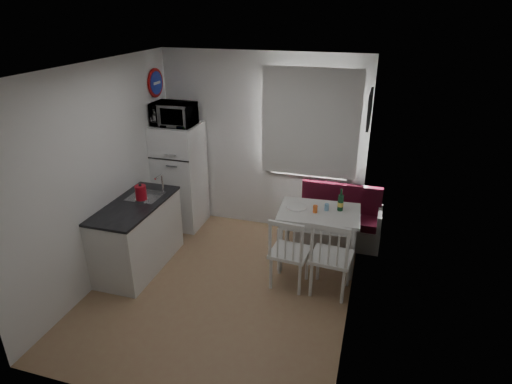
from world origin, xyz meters
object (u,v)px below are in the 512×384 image
kitchen_counter (138,235)px  wine_bottle (341,200)px  bench (338,224)px  dining_table (319,217)px  chair_right (331,252)px  kettle (141,193)px  microwave (174,114)px  chair_left (288,247)px  fridge (180,176)px

kitchen_counter → wine_bottle: bearing=18.6°
bench → dining_table: size_ratio=1.11×
kitchen_counter → bench: size_ratio=1.12×
dining_table → bench: bearing=68.9°
chair_right → wine_bottle: bearing=94.7°
kettle → dining_table: bearing=16.1°
kitchen_counter → microwave: 1.76m
kitchen_counter → microwave: bearing=89.1°
dining_table → chair_right: bearing=-73.5°
chair_left → microwave: microwave is taller
kitchen_counter → bench: (2.40, 1.35, -0.18)m
fridge → chair_right: bearing=-26.1°
fridge → kettle: (0.03, -1.14, 0.22)m
chair_left → fridge: size_ratio=0.32×
bench → fridge: size_ratio=0.74×
bench → dining_table: bench is taller
bench → microwave: size_ratio=2.02×
chair_left → kitchen_counter: bearing=-173.9°
wine_bottle → fridge: bearing=170.2°
dining_table → kitchen_counter: bearing=-165.4°
wine_bottle → chair_right: bearing=-90.0°
chair_left → fridge: 2.28m
kitchen_counter → microwave: (0.02, 1.19, 1.29)m
chair_left → fridge: (-1.94, 1.19, 0.21)m
microwave → chair_left: bearing=-30.5°
bench → fridge: fridge is taller
chair_left → kettle: (-1.91, 0.05, 0.43)m
fridge → bench: bearing=2.6°
chair_left → kettle: bearing=-176.9°
bench → kettle: (-2.35, -1.25, 0.73)m
chair_right → fridge: bearing=158.5°
dining_table → wine_bottle: wine_bottle is taller
kitchen_counter → bench: bearing=29.4°
bench → kettle: size_ratio=5.33×
chair_right → wine_bottle: size_ratio=1.78×
wine_bottle → dining_table: bearing=-157.8°
kitchen_counter → wine_bottle: size_ratio=4.46×
microwave → dining_table: bearing=-12.2°
chair_left → wine_bottle: (0.49, 0.77, 0.33)m
microwave → fridge: bearing=90.0°
dining_table → fridge: 2.25m
dining_table → kettle: 2.27m
chair_right → microwave: microwave is taller
kitchen_counter → kettle: 0.57m
dining_table → microwave: 2.48m
dining_table → kettle: (-2.16, -0.62, 0.34)m
chair_left → fridge: fridge is taller
dining_table → wine_bottle: bearing=18.6°
chair_left → chair_right: chair_right is taller
kettle → wine_bottle: bearing=16.7°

